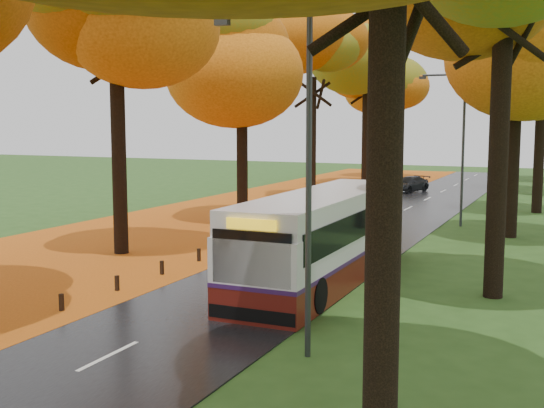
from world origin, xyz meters
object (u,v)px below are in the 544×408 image
Objects in this scene: streetlamp_near at (299,155)px; bus at (324,235)px; car_silver at (367,199)px; streetlamp_mid at (458,137)px; streetlamp_far at (503,131)px; car_dark at (409,184)px; car_white at (377,195)px.

bus is at bearing 105.45° from streetlamp_near.
car_silver is (-6.16, 26.51, -4.06)m from streetlamp_near.
bus is (-2.00, 7.22, -3.08)m from streetlamp_near.
streetlamp_near is 22.00m from streetlamp_mid.
streetlamp_mid is at bearing 90.00° from streetlamp_near.
streetlamp_near and streetlamp_far have the same top height.
streetlamp_near reaches higher than bus.
car_dark is at bearing 99.31° from streetlamp_near.
streetlamp_far is at bearing 64.50° from car_silver.
car_dark is (-0.13, 11.88, -0.03)m from car_silver.
car_white reaches higher than car_silver.
bus is 31.48m from car_dark.
bus is 3.09× the size of car_silver.
bus is 21.57m from car_white.
streetlamp_near is 1.97× the size of car_dark.
car_silver reaches higher than car_dark.
streetlamp_mid is 22.00m from streetlamp_far.
bus is (-2.00, -36.78, -3.08)m from streetlamp_far.
bus is at bearing -97.70° from streetlamp_mid.
streetlamp_mid is 9.65m from car_white.
car_white is at bearing 81.13° from car_silver.
car_silver is (-0.09, -1.88, -0.12)m from car_white.
streetlamp_mid is 0.69× the size of bus.
streetlamp_near is 1.00× the size of streetlamp_mid.
car_white is 1.88m from car_silver.
streetlamp_mid is 15.23m from bus.
bus is (-2.00, -14.78, -3.08)m from streetlamp_mid.
car_white is (-6.07, -15.61, -3.94)m from streetlamp_far.
streetlamp_far is at bearing 63.29° from car_white.
streetlamp_mid reaches higher than car_white.
streetlamp_far is 2.14× the size of car_silver.
car_dark is at bearing 84.56° from car_silver.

